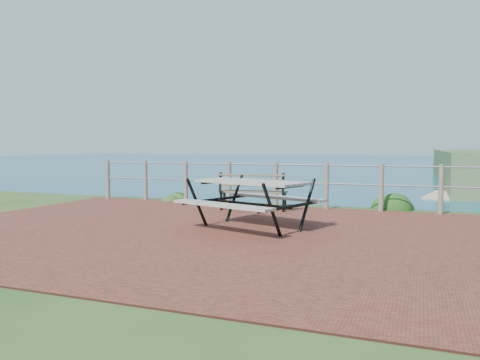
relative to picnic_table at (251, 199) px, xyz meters
The scene contains 7 objects.
ground 0.80m from the picnic_table, 138.00° to the right, with size 10.00×7.00×0.12m, color maroon.
ocean 199.59m from the picnic_table, 90.13° to the left, with size 1200.00×1200.00×0.00m, color #15707F.
safety_railing 2.97m from the picnic_table, 98.92° to the left, with size 9.40×0.10×1.00m.
picnic_table is the anchor object (origin of this frame).
park_bench 2.26m from the picnic_table, 108.75° to the left, with size 1.49×0.57×0.82m.
shrub_lip_west 4.75m from the picnic_table, 136.32° to the left, with size 0.66×0.66×0.36m, color #254B1C.
shrub_lip_east 4.09m from the picnic_table, 59.36° to the left, with size 0.87×0.87×0.65m, color #1F4916.
Camera 1 is at (3.07, -6.81, 1.36)m, focal length 35.00 mm.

